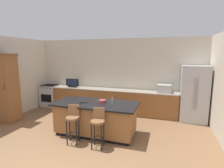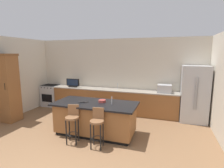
{
  "view_description": "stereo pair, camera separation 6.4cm",
  "coord_description": "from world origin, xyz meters",
  "px_view_note": "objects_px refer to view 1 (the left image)",
  "views": [
    {
      "loc": [
        1.97,
        -2.56,
        2.27
      ],
      "look_at": [
        0.27,
        2.84,
        1.32
      ],
      "focal_mm": 28.23,
      "sensor_mm": 36.0,
      "label": 1
    },
    {
      "loc": [
        2.03,
        -2.55,
        2.27
      ],
      "look_at": [
        0.27,
        2.84,
        1.32
      ],
      "focal_mm": 28.23,
      "sensor_mm": 36.0,
      "label": 2
    }
  ],
  "objects_px": {
    "refrigerator": "(194,94)",
    "bar_stool_left": "(73,121)",
    "kitchen_island": "(96,118)",
    "tv_monitor": "(72,83)",
    "bar_stool_right": "(98,124)",
    "fruit_bowl": "(102,101)",
    "cabinet_tower": "(8,87)",
    "cell_phone": "(86,102)",
    "range_oven": "(50,95)",
    "microwave": "(164,89)",
    "tv_remote": "(82,102)"
  },
  "relations": [
    {
      "from": "refrigerator",
      "to": "bar_stool_left",
      "type": "distance_m",
      "value": 4.09
    },
    {
      "from": "kitchen_island",
      "to": "tv_monitor",
      "type": "bearing_deg",
      "value": 133.69
    },
    {
      "from": "tv_monitor",
      "to": "bar_stool_right",
      "type": "distance_m",
      "value": 3.47
    },
    {
      "from": "fruit_bowl",
      "to": "tv_monitor",
      "type": "bearing_deg",
      "value": 137.96
    },
    {
      "from": "kitchen_island",
      "to": "cabinet_tower",
      "type": "height_order",
      "value": "cabinet_tower"
    },
    {
      "from": "cell_phone",
      "to": "refrigerator",
      "type": "bearing_deg",
      "value": 59.11
    },
    {
      "from": "bar_stool_left",
      "to": "bar_stool_right",
      "type": "distance_m",
      "value": 0.69
    },
    {
      "from": "refrigerator",
      "to": "bar_stool_right",
      "type": "relative_size",
      "value": 1.95
    },
    {
      "from": "bar_stool_right",
      "to": "fruit_bowl",
      "type": "bearing_deg",
      "value": 95.96
    },
    {
      "from": "bar_stool_left",
      "to": "fruit_bowl",
      "type": "bearing_deg",
      "value": 43.96
    },
    {
      "from": "cabinet_tower",
      "to": "range_oven",
      "type": "bearing_deg",
      "value": 85.51
    },
    {
      "from": "bar_stool_right",
      "to": "kitchen_island",
      "type": "bearing_deg",
      "value": 109.92
    },
    {
      "from": "cell_phone",
      "to": "bar_stool_right",
      "type": "bearing_deg",
      "value": -20.05
    },
    {
      "from": "cabinet_tower",
      "to": "bar_stool_left",
      "type": "bearing_deg",
      "value": -13.6
    },
    {
      "from": "kitchen_island",
      "to": "microwave",
      "type": "height_order",
      "value": "microwave"
    },
    {
      "from": "range_oven",
      "to": "cabinet_tower",
      "type": "bearing_deg",
      "value": -94.49
    },
    {
      "from": "refrigerator",
      "to": "fruit_bowl",
      "type": "relative_size",
      "value": 8.98
    },
    {
      "from": "kitchen_island",
      "to": "microwave",
      "type": "bearing_deg",
      "value": 47.79
    },
    {
      "from": "bar_stool_left",
      "to": "fruit_bowl",
      "type": "distance_m",
      "value": 1.01
    },
    {
      "from": "bar_stool_left",
      "to": "bar_stool_right",
      "type": "relative_size",
      "value": 1.01
    },
    {
      "from": "bar_stool_right",
      "to": "cell_phone",
      "type": "relative_size",
      "value": 6.51
    },
    {
      "from": "range_oven",
      "to": "bar_stool_right",
      "type": "bearing_deg",
      "value": -38.6
    },
    {
      "from": "refrigerator",
      "to": "tv_remote",
      "type": "distance_m",
      "value": 3.76
    },
    {
      "from": "range_oven",
      "to": "tv_monitor",
      "type": "relative_size",
      "value": 1.65
    },
    {
      "from": "tv_remote",
      "to": "kitchen_island",
      "type": "bearing_deg",
      "value": 49.98
    },
    {
      "from": "range_oven",
      "to": "bar_stool_right",
      "type": "xyz_separation_m",
      "value": [
        3.36,
        -2.68,
        0.12
      ]
    },
    {
      "from": "cell_phone",
      "to": "tv_remote",
      "type": "xyz_separation_m",
      "value": [
        -0.12,
        -0.05,
        0.01
      ]
    },
    {
      "from": "bar_stool_right",
      "to": "fruit_bowl",
      "type": "height_order",
      "value": "fruit_bowl"
    },
    {
      "from": "microwave",
      "to": "tv_remote",
      "type": "xyz_separation_m",
      "value": [
        -2.2,
        -2.09,
        -0.14
      ]
    },
    {
      "from": "range_oven",
      "to": "tv_monitor",
      "type": "xyz_separation_m",
      "value": [
        1.15,
        -0.05,
        0.61
      ]
    },
    {
      "from": "range_oven",
      "to": "bar_stool_right",
      "type": "relative_size",
      "value": 0.96
    },
    {
      "from": "bar_stool_right",
      "to": "bar_stool_left",
      "type": "bearing_deg",
      "value": 171.82
    },
    {
      "from": "bar_stool_left",
      "to": "fruit_bowl",
      "type": "height_order",
      "value": "fruit_bowl"
    },
    {
      "from": "kitchen_island",
      "to": "refrigerator",
      "type": "bearing_deg",
      "value": 34.78
    },
    {
      "from": "microwave",
      "to": "tv_monitor",
      "type": "xyz_separation_m",
      "value": [
        -3.68,
        -0.05,
        0.02
      ]
    },
    {
      "from": "refrigerator",
      "to": "microwave",
      "type": "height_order",
      "value": "refrigerator"
    },
    {
      "from": "bar_stool_right",
      "to": "cell_phone",
      "type": "distance_m",
      "value": 0.94
    },
    {
      "from": "cabinet_tower",
      "to": "tv_monitor",
      "type": "xyz_separation_m",
      "value": [
        1.31,
        1.93,
        -0.11
      ]
    },
    {
      "from": "refrigerator",
      "to": "cabinet_tower",
      "type": "distance_m",
      "value": 6.26
    },
    {
      "from": "bar_stool_left",
      "to": "refrigerator",
      "type": "bearing_deg",
      "value": 26.38
    },
    {
      "from": "refrigerator",
      "to": "fruit_bowl",
      "type": "height_order",
      "value": "refrigerator"
    },
    {
      "from": "microwave",
      "to": "bar_stool_left",
      "type": "distance_m",
      "value": 3.46
    },
    {
      "from": "cell_phone",
      "to": "microwave",
      "type": "bearing_deg",
      "value": 70.65
    },
    {
      "from": "microwave",
      "to": "tv_monitor",
      "type": "distance_m",
      "value": 3.68
    },
    {
      "from": "cabinet_tower",
      "to": "tv_monitor",
      "type": "height_order",
      "value": "cabinet_tower"
    },
    {
      "from": "tv_monitor",
      "to": "bar_stool_left",
      "type": "distance_m",
      "value": 3.06
    },
    {
      "from": "range_oven",
      "to": "microwave",
      "type": "relative_size",
      "value": 1.96
    },
    {
      "from": "tv_remote",
      "to": "cell_phone",
      "type": "bearing_deg",
      "value": 57.77
    },
    {
      "from": "cabinet_tower",
      "to": "refrigerator",
      "type": "bearing_deg",
      "value": 17.86
    },
    {
      "from": "bar_stool_left",
      "to": "microwave",
      "type": "bearing_deg",
      "value": 37.64
    }
  ]
}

